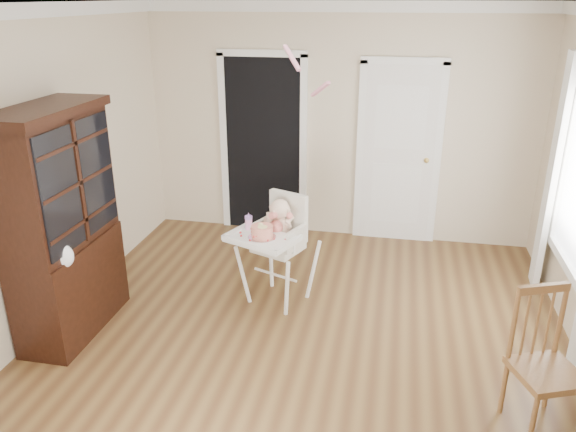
% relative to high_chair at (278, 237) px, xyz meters
% --- Properties ---
extents(floor, '(5.00, 5.00, 0.00)m').
position_rel_high_chair_xyz_m(floor, '(0.34, -0.74, -0.66)').
color(floor, '#51331B').
rests_on(floor, ground).
extents(ceiling, '(5.00, 5.00, 0.00)m').
position_rel_high_chair_xyz_m(ceiling, '(0.34, -0.74, 2.04)').
color(ceiling, white).
rests_on(ceiling, wall_back).
extents(wall_back, '(4.50, 0.00, 4.50)m').
position_rel_high_chair_xyz_m(wall_back, '(0.34, 1.76, 0.69)').
color(wall_back, beige).
rests_on(wall_back, floor).
extents(wall_left, '(0.00, 5.00, 5.00)m').
position_rel_high_chair_xyz_m(wall_left, '(-1.91, -0.74, 0.69)').
color(wall_left, beige).
rests_on(wall_left, floor).
extents(crown_molding, '(4.50, 5.00, 0.12)m').
position_rel_high_chair_xyz_m(crown_molding, '(0.34, -0.74, 1.98)').
color(crown_molding, white).
rests_on(crown_molding, ceiling).
extents(doorway, '(1.06, 0.05, 2.22)m').
position_rel_high_chair_xyz_m(doorway, '(-0.56, 1.74, 0.45)').
color(doorway, black).
rests_on(doorway, wall_back).
extents(closet_door, '(0.96, 0.09, 2.13)m').
position_rel_high_chair_xyz_m(closet_door, '(1.04, 1.74, 0.36)').
color(closet_door, white).
rests_on(closet_door, wall_back).
extents(high_chair, '(0.84, 0.92, 1.07)m').
position_rel_high_chair_xyz_m(high_chair, '(0.00, 0.00, 0.00)').
color(high_chair, white).
rests_on(high_chair, floor).
extents(baby, '(0.28, 0.29, 0.44)m').
position_rel_high_chair_xyz_m(baby, '(0.01, 0.02, 0.14)').
color(baby, beige).
rests_on(baby, high_chair).
extents(cake, '(0.25, 0.25, 0.12)m').
position_rel_high_chair_xyz_m(cake, '(-0.09, -0.22, 0.14)').
color(cake, silver).
rests_on(cake, high_chair).
extents(sippy_cup, '(0.07, 0.07, 0.17)m').
position_rel_high_chair_xyz_m(sippy_cup, '(-0.26, -0.06, 0.15)').
color(sippy_cup, pink).
rests_on(sippy_cup, high_chair).
extents(china_cabinet, '(0.52, 1.16, 1.96)m').
position_rel_high_chair_xyz_m(china_cabinet, '(-1.64, -0.82, 0.32)').
color(china_cabinet, black).
rests_on(china_cabinet, floor).
extents(dining_chair, '(0.53, 0.53, 1.00)m').
position_rel_high_chair_xyz_m(dining_chair, '(2.09, -1.30, -0.20)').
color(dining_chair, brown).
rests_on(dining_chair, floor).
extents(streamer, '(0.22, 0.46, 0.15)m').
position_rel_high_chair_xyz_m(streamer, '(0.20, -0.35, 1.65)').
color(streamer, pink).
rests_on(streamer, ceiling).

